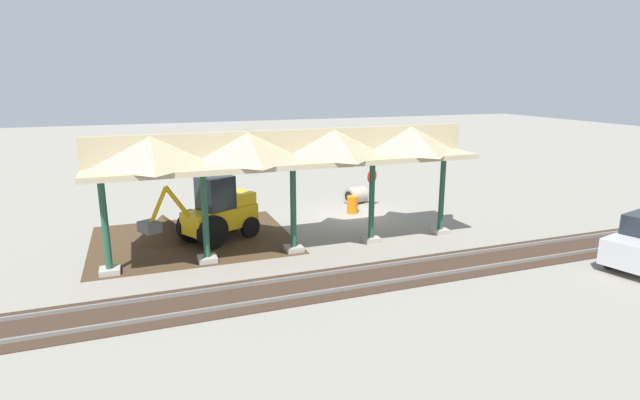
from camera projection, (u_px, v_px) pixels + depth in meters
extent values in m
plane|color=gray|center=(353.00, 215.00, 25.59)|extent=(120.00, 120.00, 0.00)
cube|color=#42301E|center=(193.00, 239.00, 21.64)|extent=(8.33, 7.00, 0.01)
cube|color=#9E998E|center=(440.00, 231.00, 22.53)|extent=(0.70, 0.70, 0.20)
cylinder|color=#1E4C38|center=(442.00, 194.00, 22.13)|extent=(0.24, 0.24, 3.60)
cube|color=#9E998E|center=(371.00, 239.00, 21.36)|extent=(0.70, 0.70, 0.20)
cylinder|color=#1E4C38|center=(372.00, 201.00, 20.96)|extent=(0.24, 0.24, 3.60)
cube|color=#9E998E|center=(294.00, 248.00, 20.19)|extent=(0.70, 0.70, 0.20)
cylinder|color=#1E4C38|center=(293.00, 208.00, 19.79)|extent=(0.24, 0.24, 3.60)
cube|color=#9E998E|center=(208.00, 259.00, 19.02)|extent=(0.70, 0.70, 0.20)
cylinder|color=#1E4C38|center=(205.00, 216.00, 18.62)|extent=(0.24, 0.24, 3.60)
cube|color=#9E998E|center=(110.00, 271.00, 17.85)|extent=(0.70, 0.70, 0.20)
cylinder|color=#1E4C38|center=(105.00, 225.00, 17.45)|extent=(0.24, 0.24, 3.60)
cube|color=tan|center=(293.00, 161.00, 19.34)|extent=(15.01, 3.20, 0.20)
cube|color=tan|center=(292.00, 144.00, 19.19)|extent=(15.01, 0.20, 1.10)
pyramid|color=tan|center=(410.00, 138.00, 20.94)|extent=(3.11, 3.20, 1.10)
pyramid|color=tan|center=(334.00, 142.00, 19.77)|extent=(3.11, 3.20, 1.10)
pyramid|color=tan|center=(248.00, 146.00, 18.60)|extent=(3.11, 3.20, 1.10)
pyramid|color=tan|center=(151.00, 150.00, 17.43)|extent=(3.11, 3.20, 1.10)
cube|color=slate|center=(430.00, 259.00, 19.07)|extent=(60.00, 0.08, 0.15)
cube|color=slate|center=(452.00, 272.00, 17.76)|extent=(60.00, 0.08, 0.15)
cube|color=#38281E|center=(440.00, 267.00, 18.43)|extent=(60.00, 2.58, 0.03)
cylinder|color=gray|center=(372.00, 190.00, 26.71)|extent=(0.06, 0.06, 1.93)
cylinder|color=red|center=(372.00, 176.00, 26.53)|extent=(0.70, 0.35, 0.76)
cube|color=#EAB214|center=(220.00, 218.00, 21.42)|extent=(3.43, 2.68, 0.90)
cube|color=#1E262D|center=(215.00, 193.00, 21.00)|extent=(1.70, 1.65, 1.40)
cube|color=#EAB214|center=(238.00, 198.00, 22.00)|extent=(1.53, 1.51, 0.50)
cylinder|color=black|center=(192.00, 226.00, 21.23)|extent=(1.37, 0.93, 1.40)
cylinder|color=black|center=(213.00, 232.00, 20.32)|extent=(1.37, 0.93, 1.40)
cylinder|color=black|center=(231.00, 221.00, 22.75)|extent=(0.93, 0.70, 0.90)
cylinder|color=black|center=(250.00, 227.00, 21.93)|extent=(0.93, 0.70, 0.90)
cylinder|color=#EAB214|center=(177.00, 202.00, 19.65)|extent=(1.02, 0.67, 1.41)
cylinder|color=#EAB214|center=(158.00, 207.00, 19.02)|extent=(0.91, 0.60, 1.48)
cube|color=#47474C|center=(150.00, 227.00, 18.89)|extent=(0.91, 0.99, 0.40)
cone|color=#42301E|center=(164.00, 240.00, 21.63)|extent=(4.96, 4.96, 2.27)
cylinder|color=#9E9384|center=(356.00, 195.00, 27.84)|extent=(1.31, 1.21, 0.93)
cylinder|color=black|center=(349.00, 197.00, 27.52)|extent=(0.20, 0.59, 0.61)
cylinder|color=black|center=(610.00, 260.00, 18.30)|extent=(0.63, 0.34, 0.60)
cylinder|color=orange|center=(352.00, 205.00, 25.80)|extent=(0.56, 0.56, 0.90)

